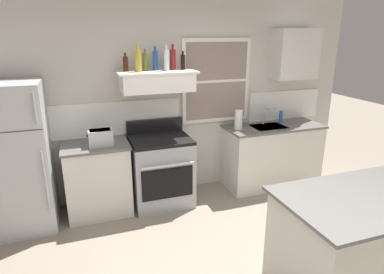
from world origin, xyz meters
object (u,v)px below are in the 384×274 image
(bottle_champagne_gold_foil, at_px, (138,60))
(bottle_clear_tall, at_px, (167,60))
(bottle_red_label_wine, at_px, (173,59))
(refrigerator, at_px, (17,159))
(kitchen_island, at_px, (357,244))
(bottle_brown_stout, at_px, (126,64))
(stove_range, at_px, (161,170))
(bottle_blue_liqueur, at_px, (155,60))
(paper_towel_roll, at_px, (239,120))
(bottle_olive_oil_square, at_px, (145,62))
(bottle_balsamic_dark, at_px, (183,62))
(dish_soap_bottle, at_px, (281,117))
(toaster, at_px, (100,137))

(bottle_champagne_gold_foil, xyz_separation_m, bottle_clear_tall, (0.35, 0.02, -0.01))
(bottle_clear_tall, bearing_deg, bottle_red_label_wine, 34.75)
(refrigerator, bearing_deg, kitchen_island, -35.88)
(bottle_brown_stout, xyz_separation_m, bottle_red_label_wine, (0.59, -0.01, 0.04))
(stove_range, distance_m, bottle_champagne_gold_foil, 1.43)
(bottle_clear_tall, relative_size, kitchen_island, 0.22)
(stove_range, relative_size, bottle_blue_liqueur, 3.75)
(bottle_clear_tall, relative_size, bottle_red_label_wine, 0.99)
(paper_towel_roll, distance_m, kitchen_island, 2.21)
(bottle_olive_oil_square, bearing_deg, bottle_balsamic_dark, -1.60)
(dish_soap_bottle, bearing_deg, stove_range, -175.82)
(bottle_champagne_gold_foil, distance_m, paper_towel_roll, 1.59)
(toaster, xyz_separation_m, paper_towel_roll, (1.86, 0.08, 0.04))
(stove_range, bearing_deg, bottle_clear_tall, 27.77)
(bottle_olive_oil_square, relative_size, bottle_clear_tall, 0.86)
(bottle_red_label_wine, relative_size, dish_soap_bottle, 1.73)
(bottle_olive_oil_square, distance_m, bottle_balsamic_dark, 0.47)
(bottle_clear_tall, bearing_deg, toaster, -173.04)
(refrigerator, xyz_separation_m, dish_soap_bottle, (3.53, 0.16, 0.15))
(bottle_red_label_wine, xyz_separation_m, dish_soap_bottle, (1.65, 0.00, -0.88))
(bottle_blue_liqueur, height_order, paper_towel_roll, bottle_blue_liqueur)
(bottle_champagne_gold_foil, relative_size, bottle_balsamic_dark, 1.40)
(refrigerator, relative_size, bottle_olive_oil_square, 6.41)
(paper_towel_roll, bearing_deg, dish_soap_bottle, 7.57)
(bottle_olive_oil_square, bearing_deg, dish_soap_bottle, 0.28)
(bottle_champagne_gold_foil, bearing_deg, bottle_blue_liqueur, 24.47)
(refrigerator, bearing_deg, stove_range, 0.79)
(bottle_clear_tall, height_order, bottle_red_label_wine, bottle_red_label_wine)
(bottle_brown_stout, relative_size, kitchen_island, 0.16)
(bottle_blue_liqueur, bearing_deg, kitchen_island, -61.88)
(toaster, xyz_separation_m, bottle_red_label_wine, (0.96, 0.17, 0.87))
(stove_range, distance_m, bottle_red_label_wine, 1.44)
(bottle_red_label_wine, distance_m, paper_towel_roll, 1.23)
(bottle_champagne_gold_foil, bearing_deg, stove_range, -12.61)
(stove_range, bearing_deg, kitchen_island, -59.97)
(bottle_balsamic_dark, distance_m, dish_soap_bottle, 1.75)
(bottle_olive_oil_square, xyz_separation_m, dish_soap_bottle, (2.00, 0.01, -0.86))
(stove_range, distance_m, bottle_olive_oil_square, 1.40)
(stove_range, bearing_deg, bottle_balsamic_dark, 18.05)
(bottle_red_label_wine, xyz_separation_m, kitchen_island, (0.98, -2.23, -1.42))
(bottle_blue_liqueur, bearing_deg, dish_soap_bottle, -0.59)
(bottle_balsamic_dark, height_order, dish_soap_bottle, bottle_balsamic_dark)
(refrigerator, height_order, bottle_blue_liqueur, bottle_blue_liqueur)
(bottle_red_label_wine, relative_size, paper_towel_roll, 1.15)
(refrigerator, height_order, toaster, refrigerator)
(toaster, relative_size, bottle_red_label_wine, 0.95)
(dish_soap_bottle, xyz_separation_m, kitchen_island, (-0.67, -2.23, -0.54))
(refrigerator, bearing_deg, bottle_olive_oil_square, 5.63)
(toaster, distance_m, bottle_red_label_wine, 1.30)
(stove_range, distance_m, bottle_blue_liqueur, 1.41)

